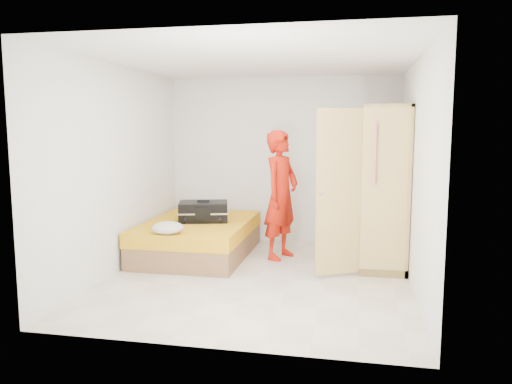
% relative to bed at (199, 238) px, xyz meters
% --- Properties ---
extents(room, '(4.00, 4.02, 2.60)m').
position_rel_bed_xyz_m(room, '(1.05, -0.90, 1.05)').
color(room, beige).
rests_on(room, ground).
extents(bed, '(1.42, 2.02, 0.50)m').
position_rel_bed_xyz_m(bed, '(0.00, 0.00, 0.00)').
color(bed, brown).
rests_on(bed, ground).
extents(wardrobe, '(1.11, 1.45, 2.10)m').
position_rel_bed_xyz_m(wardrobe, '(2.50, -0.06, 0.75)').
color(wardrobe, tan).
rests_on(wardrobe, ground).
extents(person, '(0.64, 0.76, 1.78)m').
position_rel_bed_xyz_m(person, '(1.18, 0.09, 0.64)').
color(person, red).
rests_on(person, ground).
extents(suitcase, '(0.81, 0.67, 0.30)m').
position_rel_bed_xyz_m(suitcase, '(0.07, 0.02, 0.38)').
color(suitcase, black).
rests_on(suitcase, bed).
extents(round_cushion, '(0.40, 0.40, 0.15)m').
position_rel_bed_xyz_m(round_cushion, '(-0.11, -0.90, 0.32)').
color(round_cushion, beige).
rests_on(round_cushion, bed).
extents(pillow, '(0.54, 0.35, 0.09)m').
position_rel_bed_xyz_m(pillow, '(-0.13, 0.85, 0.29)').
color(pillow, beige).
rests_on(pillow, bed).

